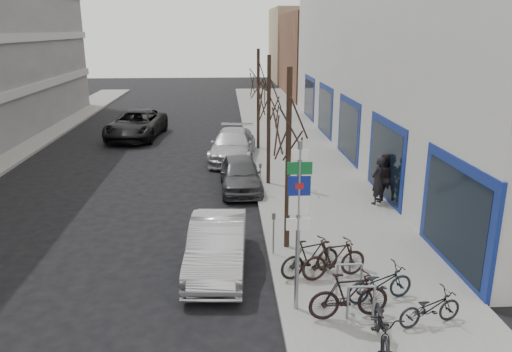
{
  "coord_description": "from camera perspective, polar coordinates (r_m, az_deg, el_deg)",
  "views": [
    {
      "loc": [
        0.81,
        -10.33,
        6.5
      ],
      "look_at": [
        1.75,
        4.83,
        2.0
      ],
      "focal_mm": 35.0,
      "sensor_mm": 36.0,
      "label": 1
    }
  ],
  "objects": [
    {
      "name": "meter_mid",
      "position": [
        19.69,
        0.49,
        0.02
      ],
      "size": [
        0.1,
        0.08,
        1.27
      ],
      "color": "gray",
      "rests_on": "sidewalk_east"
    },
    {
      "name": "highway_sign_pole",
      "position": [
        11.2,
        4.86,
        -4.72
      ],
      "size": [
        0.55,
        0.1,
        4.2
      ],
      "color": "gray",
      "rests_on": "ground"
    },
    {
      "name": "ground",
      "position": [
        12.23,
        -7.07,
        -15.73
      ],
      "size": [
        120.0,
        120.0,
        0.0
      ],
      "primitive_type": "plane",
      "color": "black",
      "rests_on": "ground"
    },
    {
      "name": "tree_far",
      "position": [
        27.0,
        0.26,
        11.4
      ],
      "size": [
        1.8,
        1.8,
        5.5
      ],
      "color": "black",
      "rests_on": "ground"
    },
    {
      "name": "parked_car_back",
      "position": [
        25.65,
        -2.68,
        3.54
      ],
      "size": [
        2.73,
        5.43,
        1.51
      ],
      "primitive_type": "imported",
      "rotation": [
        0.0,
        0.0,
        -0.12
      ],
      "color": "#B6B6BB",
      "rests_on": "ground"
    },
    {
      "name": "pedestrian_far",
      "position": [
        19.65,
        14.34,
        -0.08
      ],
      "size": [
        0.71,
        0.51,
        1.84
      ],
      "primitive_type": "imported",
      "rotation": [
        0.0,
        0.0,
        3.22
      ],
      "color": "black",
      "rests_on": "sidewalk_east"
    },
    {
      "name": "bike_mid_inner",
      "position": [
        13.46,
        6.22,
        -9.17
      ],
      "size": [
        1.85,
        1.14,
        1.08
      ],
      "primitive_type": "imported",
      "rotation": [
        0.0,
        0.0,
        1.94
      ],
      "color": "black",
      "rests_on": "sidewalk_east"
    },
    {
      "name": "tree_mid",
      "position": [
        20.55,
        1.49,
        9.79
      ],
      "size": [
        1.8,
        1.8,
        5.5
      ],
      "color": "black",
      "rests_on": "ground"
    },
    {
      "name": "bike_far_inner",
      "position": [
        13.42,
        8.91,
        -9.29
      ],
      "size": [
        1.92,
        0.98,
        1.12
      ],
      "primitive_type": "imported",
      "rotation": [
        0.0,
        0.0,
        1.81
      ],
      "color": "black",
      "rests_on": "sidewalk_east"
    },
    {
      "name": "brick_building_far",
      "position": [
        51.85,
        10.33,
        13.47
      ],
      "size": [
        12.0,
        14.0,
        8.0
      ],
      "primitive_type": "cube",
      "color": "brown",
      "rests_on": "ground"
    },
    {
      "name": "bike_near_left",
      "position": [
        10.95,
        14.27,
        -15.99
      ],
      "size": [
        0.85,
        1.91,
        1.12
      ],
      "primitive_type": "imported",
      "rotation": [
        0.0,
        0.0,
        -0.16
      ],
      "color": "black",
      "rests_on": "sidewalk_east"
    },
    {
      "name": "bike_mid_curb",
      "position": [
        12.62,
        14.0,
        -11.5
      ],
      "size": [
        1.81,
        0.92,
        1.06
      ],
      "primitive_type": "imported",
      "rotation": [
        0.0,
        0.0,
        1.81
      ],
      "color": "black",
      "rests_on": "sidewalk_east"
    },
    {
      "name": "tree_near",
      "position": [
        14.15,
        3.79,
        6.71
      ],
      "size": [
        1.8,
        1.8,
        5.5
      ],
      "color": "black",
      "rests_on": "ground"
    },
    {
      "name": "pedestrian_near",
      "position": [
        19.15,
        13.76,
        -0.5
      ],
      "size": [
        0.79,
        0.76,
        1.82
      ],
      "primitive_type": "imported",
      "rotation": [
        0.0,
        0.0,
        3.85
      ],
      "color": "black",
      "rests_on": "sidewalk_east"
    },
    {
      "name": "bike_far_curb",
      "position": [
        12.03,
        19.3,
        -13.76
      ],
      "size": [
        1.63,
        0.85,
        0.95
      ],
      "primitive_type": "imported",
      "rotation": [
        0.0,
        0.0,
        1.82
      ],
      "color": "black",
      "rests_on": "sidewalk_east"
    },
    {
      "name": "sidewalk_east",
      "position": [
        21.64,
        6.42,
        -0.88
      ],
      "size": [
        5.0,
        70.0,
        0.15
      ],
      "primitive_type": "cube",
      "color": "slate",
      "rests_on": "ground"
    },
    {
      "name": "lane_car",
      "position": [
        31.67,
        -13.53,
        5.76
      ],
      "size": [
        3.42,
        6.36,
        1.7
      ],
      "primitive_type": "imported",
      "rotation": [
        0.0,
        0.0,
        -0.1
      ],
      "color": "black",
      "rests_on": "ground"
    },
    {
      "name": "meter_back",
      "position": [
        25.0,
        -0.4,
        3.59
      ],
      "size": [
        0.1,
        0.08,
        1.27
      ],
      "color": "gray",
      "rests_on": "sidewalk_east"
    },
    {
      "name": "bike_near_right",
      "position": [
        11.76,
        10.58,
        -13.22
      ],
      "size": [
        1.94,
        0.76,
        1.15
      ],
      "primitive_type": "imported",
      "rotation": [
        0.0,
        0.0,
        1.68
      ],
      "color": "black",
      "rests_on": "sidewalk_east"
    },
    {
      "name": "parked_car_front",
      "position": [
        13.99,
        -4.46,
        -7.97
      ],
      "size": [
        1.77,
        4.44,
        1.44
      ],
      "primitive_type": "imported",
      "rotation": [
        0.0,
        0.0,
        -0.06
      ],
      "color": "#AFAEB3",
      "rests_on": "ground"
    },
    {
      "name": "bike_rack",
      "position": [
        12.75,
        10.62,
        -11.07
      ],
      "size": [
        0.66,
        2.26,
        0.83
      ],
      "color": "gray",
      "rests_on": "sidewalk_east"
    },
    {
      "name": "tan_building_far",
      "position": [
        66.59,
        7.68,
        14.63
      ],
      "size": [
        13.0,
        12.0,
        9.0
      ],
      "primitive_type": "cube",
      "color": "#937A5B",
      "rests_on": "ground"
    },
    {
      "name": "meter_front",
      "position": [
        14.52,
        2.02,
        -6.13
      ],
      "size": [
        0.1,
        0.08,
        1.27
      ],
      "color": "gray",
      "rests_on": "sidewalk_east"
    },
    {
      "name": "parked_car_mid",
      "position": [
        20.76,
        -1.79,
        0.26
      ],
      "size": [
        1.78,
        4.15,
        1.4
      ],
      "primitive_type": "imported",
      "rotation": [
        0.0,
        0.0,
        0.03
      ],
      "color": "#444549",
      "rests_on": "ground"
    }
  ]
}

